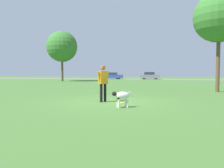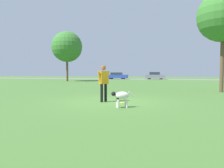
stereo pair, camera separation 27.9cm
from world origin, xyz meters
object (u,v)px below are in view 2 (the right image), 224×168
Objects in this scene: frisbee at (122,103)px; person at (104,80)px; parked_car_grey at (155,76)px; dog at (121,96)px; tree_near_right at (223,16)px; parked_car_blue at (117,76)px; tree_far_left at (67,47)px.

person is at bearing 173.62° from frisbee.
dog is at bearing -90.27° from parked_car_grey.
tree_near_right reaches higher than frisbee.
parked_car_grey is at bearing 103.17° from tree_near_right.
person is 0.44× the size of parked_car_grey.
tree_near_right is 30.85m from parked_car_blue.
tree_far_left is at bearing -137.37° from parked_car_grey.
dog is 0.13× the size of tree_near_right.
frisbee is at bearing -128.50° from tree_near_right.
frisbee is 34.68m from parked_car_grey.
parked_car_grey is at bearing 91.28° from frisbee.
tree_far_left is 18.77m from parked_car_grey.
person is 0.22× the size of tree_far_left.
frisbee is (-0.25, 1.34, -0.44)m from dog.
frisbee is 0.05× the size of parked_car_blue.
frisbee is at bearing -61.46° from person.
parked_car_grey is (-6.44, 27.54, -4.60)m from tree_near_right.
parked_car_blue is at bearing -177.87° from parked_car_grey.
tree_far_left reaches higher than frisbee.
dog is at bearing -79.28° from frisbee.
person is 25.69m from tree_far_left.
tree_near_right is at bearing -78.74° from parked_car_grey.
tree_near_right is 28.66m from parked_car_grey.
person reaches higher than frisbee.
tree_far_left is at bearing -114.12° from parked_car_blue.
tree_near_right is at bearing 51.50° from frisbee.
tree_far_left is at bearing 142.64° from tree_near_right.
person is at bearing -133.17° from tree_near_right.
dog is 0.23× the size of parked_car_grey.
tree_near_right is 1.82× the size of parked_car_grey.
person is 1.37m from frisbee.
frisbee is 10.54m from tree_near_right.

